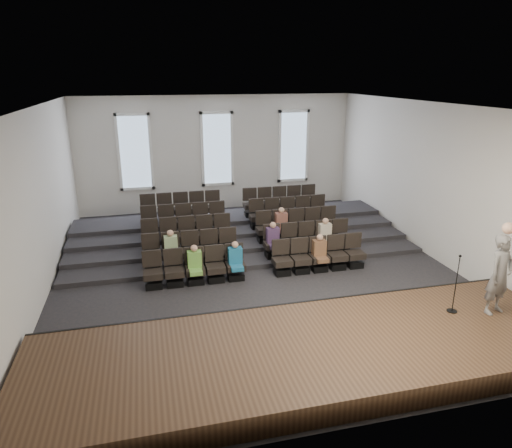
{
  "coord_description": "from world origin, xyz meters",
  "views": [
    {
      "loc": [
        -3.09,
        -12.83,
        5.87
      ],
      "look_at": [
        0.17,
        0.5,
        1.31
      ],
      "focal_mm": 32.0,
      "sensor_mm": 36.0,
      "label": 1
    }
  ],
  "objects": [
    {
      "name": "ground",
      "position": [
        0.0,
        0.0,
        0.0
      ],
      "size": [
        14.0,
        14.0,
        0.0
      ],
      "primitive_type": "plane",
      "color": "black",
      "rests_on": "ground"
    },
    {
      "name": "ceiling",
      "position": [
        0.0,
        0.0,
        5.01
      ],
      "size": [
        12.0,
        14.0,
        0.02
      ],
      "primitive_type": "cube",
      "color": "white",
      "rests_on": "ground"
    },
    {
      "name": "wall_back",
      "position": [
        0.0,
        7.02,
        2.5
      ],
      "size": [
        12.0,
        0.04,
        5.0
      ],
      "primitive_type": "cube",
      "color": "silver",
      "rests_on": "ground"
    },
    {
      "name": "wall_front",
      "position": [
        0.0,
        -7.02,
        2.5
      ],
      "size": [
        12.0,
        0.04,
        5.0
      ],
      "primitive_type": "cube",
      "color": "silver",
      "rests_on": "ground"
    },
    {
      "name": "wall_left",
      "position": [
        -6.02,
        0.0,
        2.5
      ],
      "size": [
        0.04,
        14.0,
        5.0
      ],
      "primitive_type": "cube",
      "color": "silver",
      "rests_on": "ground"
    },
    {
      "name": "wall_right",
      "position": [
        6.02,
        0.0,
        2.5
      ],
      "size": [
        0.04,
        14.0,
        5.0
      ],
      "primitive_type": "cube",
      "color": "silver",
      "rests_on": "ground"
    },
    {
      "name": "stage",
      "position": [
        0.0,
        -5.1,
        0.25
      ],
      "size": [
        11.8,
        3.6,
        0.5
      ],
      "primitive_type": "cube",
      "color": "#432E1D",
      "rests_on": "ground"
    },
    {
      "name": "stage_lip",
      "position": [
        0.0,
        -3.33,
        0.25
      ],
      "size": [
        11.8,
        0.06,
        0.52
      ],
      "primitive_type": "cube",
      "color": "black",
      "rests_on": "ground"
    },
    {
      "name": "risers",
      "position": [
        0.0,
        3.17,
        0.2
      ],
      "size": [
        11.8,
        4.8,
        0.6
      ],
      "color": "black",
      "rests_on": "ground"
    },
    {
      "name": "seating_rows",
      "position": [
        -0.0,
        1.54,
        0.68
      ],
      "size": [
        6.8,
        4.7,
        1.67
      ],
      "color": "black",
      "rests_on": "ground"
    },
    {
      "name": "windows",
      "position": [
        0.0,
        6.95,
        2.7
      ],
      "size": [
        8.44,
        0.1,
        3.24
      ],
      "color": "white",
      "rests_on": "wall_back"
    },
    {
      "name": "audience",
      "position": [
        0.19,
        0.15,
        0.79
      ],
      "size": [
        5.45,
        2.64,
        1.1
      ],
      "color": "#6AA742",
      "rests_on": "seating_rows"
    },
    {
      "name": "speaker",
      "position": [
        4.64,
        -4.86,
        1.46
      ],
      "size": [
        0.8,
        0.63,
        1.92
      ],
      "primitive_type": "imported",
      "rotation": [
        0.0,
        0.0,
        0.27
      ],
      "color": "#63605D",
      "rests_on": "stage"
    },
    {
      "name": "mic_stand",
      "position": [
        3.7,
        -4.61,
        0.93
      ],
      "size": [
        0.24,
        0.24,
        1.45
      ],
      "color": "black",
      "rests_on": "stage"
    }
  ]
}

